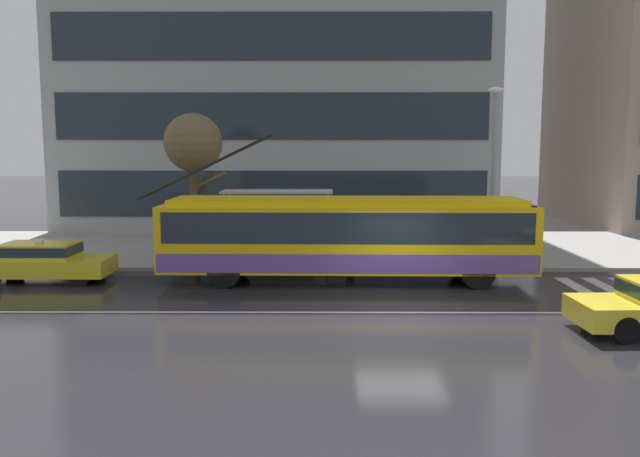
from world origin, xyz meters
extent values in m
plane|color=#242327|center=(0.00, 0.00, 0.00)|extent=(160.00, 160.00, 0.00)
cube|color=gray|center=(0.00, 9.52, 0.07)|extent=(80.00, 10.00, 0.14)
cube|color=beige|center=(5.73, 1.26, 0.00)|extent=(0.44, 4.40, 0.01)
cube|color=beige|center=(6.63, 1.26, 0.00)|extent=(0.44, 4.40, 0.01)
cube|color=silver|center=(0.00, -1.20, 0.00)|extent=(72.00, 0.14, 0.01)
cube|color=yellow|center=(-1.47, 2.92, 1.47)|extent=(11.94, 2.73, 2.10)
cube|color=yellow|center=(-1.47, 2.92, 2.62)|extent=(11.22, 2.46, 0.20)
cube|color=#1E2833|center=(-1.47, 2.92, 1.89)|extent=(11.47, 2.75, 0.97)
cube|color=#6A4CA2|center=(-1.47, 2.92, 0.79)|extent=(11.82, 2.75, 0.59)
cube|color=#1E2833|center=(4.43, 2.82, 1.89)|extent=(0.16, 2.22, 1.05)
cube|color=black|center=(4.28, 2.83, 2.42)|extent=(0.19, 1.92, 0.28)
cylinder|color=black|center=(-5.98, 3.35, 3.73)|extent=(4.30, 0.13, 2.08)
cylinder|color=black|center=(-5.99, 2.65, 3.73)|extent=(4.30, 0.13, 2.08)
cylinder|color=black|center=(2.59, 3.97, 0.52)|extent=(1.04, 0.32, 1.04)
cylinder|color=black|center=(2.55, 1.74, 0.52)|extent=(1.04, 0.32, 1.04)
cylinder|color=black|center=(-5.26, 4.10, 0.52)|extent=(1.04, 0.32, 1.04)
cylinder|color=black|center=(-5.30, 1.87, 0.52)|extent=(1.04, 0.32, 1.04)
cube|color=yellow|center=(-11.28, 2.83, 0.51)|extent=(4.22, 1.79, 0.55)
cube|color=yellow|center=(-11.44, 2.83, 1.02)|extent=(2.28, 1.53, 0.48)
cube|color=#1E2833|center=(-11.44, 2.83, 1.05)|extent=(2.32, 1.55, 0.31)
cube|color=silver|center=(-11.44, 2.83, 1.33)|extent=(0.28, 0.16, 0.12)
cylinder|color=black|center=(-9.89, 3.62, 0.31)|extent=(0.62, 0.20, 0.62)
cylinder|color=black|center=(-9.88, 2.05, 0.31)|extent=(0.62, 0.20, 0.62)
cylinder|color=black|center=(-12.67, 3.61, 0.31)|extent=(0.62, 0.20, 0.62)
cylinder|color=black|center=(4.53, -3.92, 0.31)|extent=(0.63, 0.22, 0.62)
cylinder|color=black|center=(4.48, -2.35, 0.31)|extent=(0.63, 0.22, 0.62)
cylinder|color=gray|center=(-2.03, 5.16, 1.42)|extent=(0.08, 0.08, 2.55)
cylinder|color=gray|center=(-5.77, 5.16, 1.42)|extent=(0.08, 0.08, 2.55)
cylinder|color=gray|center=(-2.03, 6.49, 1.42)|extent=(0.08, 0.08, 2.55)
cylinder|color=gray|center=(-5.77, 6.49, 1.42)|extent=(0.08, 0.08, 2.55)
cube|color=#99ADB2|center=(-3.90, 6.49, 1.47)|extent=(3.55, 0.04, 2.04)
cube|color=#B2B2B7|center=(-3.90, 5.82, 2.73)|extent=(4.04, 1.63, 0.08)
cube|color=brown|center=(-3.90, 6.16, 0.59)|extent=(2.62, 0.36, 0.08)
cylinder|color=black|center=(-6.33, 5.44, 0.58)|extent=(0.14, 0.14, 0.88)
cylinder|color=black|center=(-6.30, 5.29, 0.58)|extent=(0.14, 0.14, 0.88)
cylinder|color=#402F26|center=(-6.32, 5.36, 1.30)|extent=(0.43, 0.43, 0.56)
sphere|color=tan|center=(-6.32, 5.36, 1.69)|extent=(0.22, 0.22, 0.22)
cone|color=gold|center=(-6.29, 5.25, 1.98)|extent=(1.60, 1.60, 0.31)
cylinder|color=#333333|center=(-6.29, 5.25, 1.46)|extent=(0.02, 0.02, 0.74)
cylinder|color=#464744|center=(-1.34, 4.94, 0.57)|extent=(0.14, 0.14, 0.86)
cylinder|color=#464744|center=(-1.18, 4.96, 0.57)|extent=(0.14, 0.14, 0.86)
cylinder|color=#26242D|center=(-1.26, 4.95, 1.30)|extent=(0.41, 0.41, 0.59)
sphere|color=tan|center=(-1.26, 4.95, 1.71)|extent=(0.24, 0.24, 0.24)
cylinder|color=gray|center=(3.94, 5.65, 3.19)|extent=(0.16, 0.16, 6.10)
ellipsoid|color=silver|center=(3.94, 5.65, 6.36)|extent=(0.60, 0.32, 0.24)
cylinder|color=brown|center=(-7.03, 6.23, 2.03)|extent=(0.32, 0.32, 3.78)
cylinder|color=#4C4231|center=(-6.77, 6.53, 3.00)|extent=(0.70, 0.77, 0.91)
cylinder|color=brown|center=(-7.28, 5.84, 3.83)|extent=(0.67, 0.95, 1.13)
cylinder|color=brown|center=(-7.30, 6.38, 3.48)|extent=(0.70, 0.48, 0.76)
cylinder|color=#4C422C|center=(-6.69, 6.56, 2.85)|extent=(0.86, 0.83, 1.08)
cylinder|color=brown|center=(-6.42, 6.14, 3.12)|extent=(1.30, 0.34, 0.72)
sphere|color=brown|center=(-7.03, 6.23, 4.52)|extent=(2.16, 2.16, 2.16)
cube|color=#1E2833|center=(-4.72, 14.01, 2.07)|extent=(21.04, 0.06, 2.26)
cube|color=#1E2833|center=(-4.72, 14.01, 5.84)|extent=(21.04, 0.06, 2.26)
cube|color=#1E2833|center=(-4.72, 14.01, 9.61)|extent=(21.04, 0.06, 2.26)
camera|label=1|loc=(-2.21, -18.17, 4.35)|focal=36.85mm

